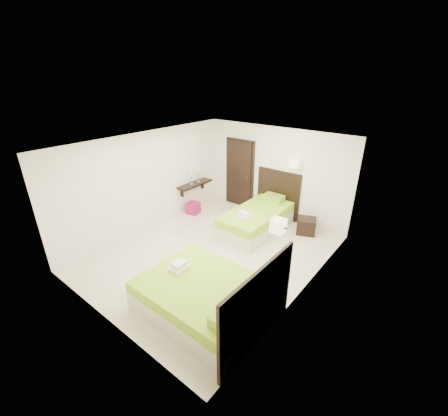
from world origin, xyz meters
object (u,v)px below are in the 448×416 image
Objects in this scene: nightstand at (306,226)px; bed_single at (258,218)px; bed_double at (209,297)px; ottoman at (193,208)px.

bed_single is at bearing -175.65° from nightstand.
bed_single is at bearing 107.83° from bed_double.
nightstand is at bearing 88.48° from bed_double.
bed_single is 1.28m from nightstand.
bed_single reaches higher than ottoman.
bed_double is 3.80m from nightstand.
bed_double is at bearing -42.12° from ottoman.
bed_double reaches higher than nightstand.
bed_single reaches higher than nightstand.
nightstand is 1.38× the size of ottoman.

